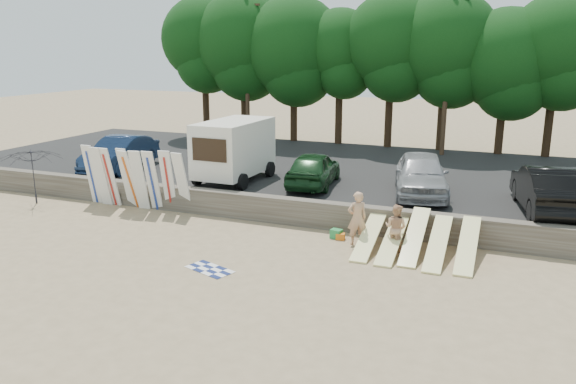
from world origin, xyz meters
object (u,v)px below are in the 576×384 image
at_px(car_0, 120,154).
at_px(box_trailer, 234,147).
at_px(car_3, 548,189).
at_px(beachgoer_b, 396,228).
at_px(car_1, 314,169).
at_px(cooler, 336,234).
at_px(beachgoer_a, 357,218).
at_px(beach_umbrella, 32,176).
at_px(car_2, 421,174).

bearing_deg(car_0, box_trailer, -6.77).
height_order(car_3, beachgoer_b, car_3).
distance_m(car_0, car_1, 9.82).
distance_m(box_trailer, cooler, 7.44).
distance_m(car_1, beachgoer_b, 6.65).
bearing_deg(cooler, car_3, 38.71).
distance_m(beachgoer_b, cooler, 2.29).
bearing_deg(beachgoer_a, car_0, -51.32).
bearing_deg(beach_umbrella, box_trailer, 30.76).
bearing_deg(cooler, car_0, 172.45).
bearing_deg(box_trailer, car_3, -0.02).
height_order(car_0, beach_umbrella, beach_umbrella).
bearing_deg(car_2, cooler, -126.92).
bearing_deg(beachgoer_b, beachgoer_a, 9.98).
bearing_deg(car_2, car_1, 170.38).
xyz_separation_m(car_0, car_2, (14.34, 0.58, 0.04)).
xyz_separation_m(car_2, car_3, (4.65, -0.83, 0.01)).
relative_size(car_3, beachgoer_a, 2.82).
height_order(box_trailer, beachgoer_a, box_trailer).
bearing_deg(beachgoer_b, cooler, 2.52).
xyz_separation_m(box_trailer, car_2, (8.12, 0.58, -0.66)).
bearing_deg(box_trailer, cooler, -32.20).
bearing_deg(box_trailer, car_1, 7.96).
xyz_separation_m(car_3, beachgoer_b, (-4.64, -4.13, -0.77)).
distance_m(car_0, beach_umbrella, 4.55).
bearing_deg(beachgoer_b, beach_umbrella, 14.59).
bearing_deg(beach_umbrella, car_0, 75.20).
xyz_separation_m(box_trailer, car_0, (-6.22, -0.00, -0.70)).
distance_m(car_0, cooler, 12.88).
relative_size(car_1, beachgoer_b, 2.80).
distance_m(car_0, car_2, 14.35).
height_order(car_2, cooler, car_2).
bearing_deg(car_3, beach_umbrella, 2.15).
distance_m(car_2, beach_umbrella, 16.28).
relative_size(box_trailer, car_0, 0.87).
height_order(car_2, beachgoer_a, car_2).
bearing_deg(car_3, beachgoer_a, 24.52).
bearing_deg(beachgoer_b, box_trailer, -13.79).
bearing_deg(box_trailer, car_2, 5.20).
bearing_deg(car_0, beachgoer_b, -23.76).
xyz_separation_m(car_0, beach_umbrella, (-1.16, -4.39, -0.32)).
height_order(car_1, cooler, car_1).
bearing_deg(car_2, beachgoer_a, -116.75).
bearing_deg(car_0, beachgoer_a, -24.97).
relative_size(car_0, beach_umbrella, 1.86).
relative_size(car_3, cooler, 13.71).
height_order(box_trailer, beachgoer_b, box_trailer).
height_order(box_trailer, car_2, box_trailer).
bearing_deg(beach_umbrella, car_2, 17.80).
height_order(car_3, beachgoer_a, car_3).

